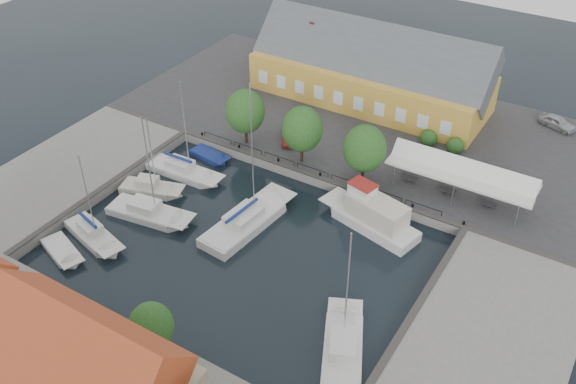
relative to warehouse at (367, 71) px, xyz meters
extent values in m
plane|color=black|center=(2.60, -28.36, -4.43)|extent=(140.00, 140.00, 0.00)
cube|color=#2D2D30|center=(2.60, -5.36, -3.93)|extent=(56.00, 26.00, 1.00)
cube|color=slate|center=(-19.40, -30.36, -3.93)|extent=(12.00, 24.00, 1.00)
cube|color=slate|center=(24.60, -30.36, -3.93)|extent=(12.00, 24.00, 1.00)
cube|color=#383533|center=(2.60, -18.06, -3.37)|extent=(56.00, 0.60, 0.12)
cube|color=#383533|center=(-13.70, -30.36, -3.37)|extent=(0.60, 24.00, 0.12)
cube|color=#383533|center=(18.90, -30.36, -3.37)|extent=(0.60, 24.00, 0.12)
cylinder|color=black|center=(-11.40, -17.76, -3.23)|extent=(0.24, 0.24, 0.40)
cylinder|color=black|center=(-6.40, -17.76, -3.23)|extent=(0.24, 0.24, 0.40)
cylinder|color=black|center=(-1.40, -17.76, -3.23)|extent=(0.24, 0.24, 0.40)
cylinder|color=black|center=(3.60, -17.76, -3.23)|extent=(0.24, 0.24, 0.40)
cylinder|color=black|center=(8.60, -17.76, -3.23)|extent=(0.24, 0.24, 0.40)
cylinder|color=black|center=(13.60, -17.76, -3.23)|extent=(0.24, 0.24, 0.40)
cylinder|color=black|center=(18.60, -17.76, -3.23)|extent=(0.24, 0.24, 0.40)
cube|color=gold|center=(0.60, -0.36, -1.18)|extent=(28.00, 10.00, 4.50)
cube|color=#474C51|center=(0.60, -0.36, 2.32)|extent=(28.56, 7.60, 7.60)
cube|color=gold|center=(-9.40, 5.64, -1.68)|extent=(6.00, 6.00, 3.50)
cube|color=brown|center=(-7.40, -0.36, 4.17)|extent=(0.60, 0.60, 1.20)
cube|color=silver|center=(16.60, -13.86, -0.73)|extent=(14.00, 4.00, 0.25)
cylinder|color=silver|center=(10.60, -15.66, -2.08)|extent=(0.10, 0.10, 2.70)
cylinder|color=silver|center=(10.60, -12.06, -2.08)|extent=(0.10, 0.10, 2.70)
cylinder|color=silver|center=(16.60, -15.66, -2.08)|extent=(0.10, 0.10, 2.70)
cylinder|color=silver|center=(16.60, -12.06, -2.08)|extent=(0.10, 0.10, 2.70)
cylinder|color=silver|center=(22.60, -15.66, -2.08)|extent=(0.10, 0.10, 2.70)
cylinder|color=silver|center=(22.60, -12.06, -2.08)|extent=(0.10, 0.10, 2.70)
cylinder|color=black|center=(-6.40, -16.36, -2.38)|extent=(0.30, 0.30, 2.10)
ellipsoid|color=#194217|center=(-6.40, -16.36, 0.46)|extent=(4.20, 4.20, 4.83)
cylinder|color=black|center=(0.60, -16.36, -2.38)|extent=(0.30, 0.30, 2.10)
ellipsoid|color=#194217|center=(0.60, -16.36, 0.46)|extent=(4.20, 4.20, 4.83)
cylinder|color=black|center=(7.60, -16.36, -2.38)|extent=(0.30, 0.30, 2.10)
ellipsoid|color=#194217|center=(7.60, -16.36, 0.46)|extent=(4.20, 4.20, 4.83)
imported|color=#ABAEB3|center=(21.70, 4.60, -2.72)|extent=(4.50, 2.89, 1.42)
imported|color=#5D1815|center=(-2.74, -13.32, -2.69)|extent=(3.55, 4.70, 1.48)
cube|color=silver|center=(0.96, -27.76, -4.28)|extent=(4.15, 9.18, 1.50)
cube|color=silver|center=(1.07, -26.65, -3.49)|extent=(4.18, 10.94, 0.08)
cube|color=silver|center=(0.98, -27.54, -3.03)|extent=(2.59, 3.76, 0.90)
cylinder|color=silver|center=(1.13, -25.99, 3.16)|extent=(0.12, 0.12, 13.37)
cube|color=navy|center=(0.96, -27.76, -2.28)|extent=(0.63, 4.46, 0.22)
cube|color=silver|center=(11.48, -21.28, -4.33)|extent=(8.68, 4.90, 1.80)
cube|color=silver|center=(10.48, -21.04, -3.39)|extent=(10.25, 5.16, 0.08)
cube|color=beige|center=(11.48, -21.28, -2.33)|extent=(6.08, 3.85, 2.20)
cube|color=silver|center=(9.69, -20.85, -0.93)|extent=(2.58, 2.17, 1.20)
cube|color=maroon|center=(9.69, -20.85, -0.28)|extent=(2.80, 2.31, 0.10)
cube|color=silver|center=(15.79, -36.15, -4.38)|extent=(5.62, 7.73, 1.30)
cube|color=silver|center=(15.41, -35.33, -3.69)|extent=(6.12, 8.99, 0.08)
cube|color=silver|center=(15.71, -35.98, -3.23)|extent=(2.97, 3.43, 0.90)
cylinder|color=silver|center=(15.18, -34.84, 1.30)|extent=(0.12, 0.12, 10.05)
cube|color=silver|center=(-9.87, -23.69, -4.38)|extent=(7.06, 2.71, 1.30)
cube|color=silver|center=(-9.00, -23.66, -3.69)|extent=(8.46, 2.64, 0.08)
cube|color=silver|center=(-9.70, -23.68, -3.23)|extent=(2.84, 1.79, 0.90)
cylinder|color=silver|center=(-8.47, -23.65, 1.38)|extent=(0.12, 0.12, 10.21)
cube|color=navy|center=(-9.87, -23.69, -2.48)|extent=(3.51, 0.31, 0.22)
cube|color=beige|center=(-10.58, -27.90, -4.38)|extent=(5.65, 3.72, 1.30)
cube|color=beige|center=(-9.96, -27.70, -3.69)|extent=(6.62, 3.95, 0.08)
cube|color=beige|center=(-10.45, -27.86, -3.23)|extent=(2.45, 2.09, 0.90)
cylinder|color=silver|center=(-9.58, -27.59, 0.18)|extent=(0.12, 0.12, 7.82)
cube|color=silver|center=(-8.25, -30.96, -4.38)|extent=(7.30, 3.78, 1.30)
cube|color=silver|center=(-7.38, -30.84, -3.69)|extent=(8.66, 3.86, 0.08)
cube|color=silver|center=(-8.07, -30.94, -3.23)|extent=(3.03, 2.30, 0.90)
cylinder|color=silver|center=(-6.87, -30.77, 1.44)|extent=(0.12, 0.12, 10.34)
cube|color=silver|center=(-10.22, -35.94, -4.38)|extent=(6.37, 3.76, 1.30)
cube|color=silver|center=(-9.50, -36.13, -3.69)|extent=(7.50, 3.98, 0.08)
cube|color=silver|center=(-10.08, -35.98, -3.23)|extent=(2.71, 2.12, 0.90)
cylinder|color=silver|center=(-9.07, -36.25, 0.67)|extent=(0.12, 0.12, 8.79)
cube|color=navy|center=(-10.22, -35.94, -2.48)|extent=(2.94, 0.99, 0.22)
cube|color=silver|center=(-11.05, -38.83, -4.38)|extent=(4.71, 3.33, 0.90)
cube|color=silver|center=(-10.54, -39.00, -3.89)|extent=(5.49, 3.54, 0.08)
cube|color=navy|center=(-9.39, -19.57, -4.38)|extent=(4.05, 2.42, 0.80)
cube|color=navy|center=(-8.92, -19.63, -3.94)|extent=(4.79, 2.45, 0.08)
cube|color=#AE3D25|center=(6.60, -51.36, 5.32)|extent=(12.36, 6.50, 6.50)
cube|color=brown|center=(3.60, -51.36, 6.97)|extent=(0.70, 0.70, 1.00)
cube|color=brown|center=(9.00, -51.36, 6.87)|extent=(0.60, 0.60, 0.80)
camera|label=1|loc=(28.65, -64.84, 33.63)|focal=40.00mm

